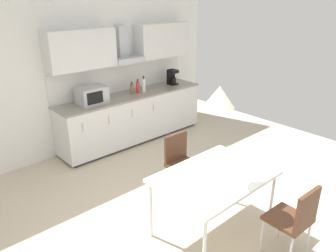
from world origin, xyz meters
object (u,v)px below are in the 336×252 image
object	(u,v)px
microwave	(92,95)
pendant_lamp	(219,97)
chair_far_right	(180,159)
bottle_white	(144,85)
coffee_maker	(172,77)
dining_table	(214,179)
bottle_red	(138,87)
bottle_brown	(132,89)
chair_near_right	(296,216)

from	to	relation	value
microwave	pendant_lamp	xyz separation A→B (m)	(-0.08, -2.76, 0.61)
chair_far_right	bottle_white	bearing A→B (deg)	65.68
microwave	pendant_lamp	distance (m)	2.83
bottle_white	chair_far_right	xyz separation A→B (m)	(-0.84, -1.86, -0.52)
chair_far_right	coffee_maker	bearing A→B (deg)	49.96
bottle_white	dining_table	xyz separation A→B (m)	(-1.14, -2.71, -0.34)
microwave	coffee_maker	distance (m)	1.85
bottle_red	bottle_brown	distance (m)	0.12
bottle_red	bottle_white	distance (m)	0.12
coffee_maker	chair_near_right	size ratio (longest dim) A/B	0.34
chair_near_right	coffee_maker	bearing A→B (deg)	65.73
coffee_maker	chair_near_right	xyz separation A→B (m)	(-1.64, -3.63, -0.53)
microwave	bottle_white	bearing A→B (deg)	-2.80
microwave	bottle_brown	distance (m)	0.84
coffee_maker	bottle_white	bearing A→B (deg)	-174.34
coffee_maker	bottle_red	xyz separation A→B (m)	(-0.90, -0.04, -0.04)
bottle_white	bottle_brown	world-z (taller)	bottle_white
dining_table	bottle_red	bearing A→B (deg)	69.51
bottle_red	chair_far_right	world-z (taller)	bottle_red
bottle_brown	coffee_maker	bearing A→B (deg)	0.39
dining_table	chair_near_right	bearing A→B (deg)	-71.07
bottle_white	dining_table	bearing A→B (deg)	-112.79
bottle_brown	chair_near_right	world-z (taller)	bottle_brown
bottle_brown	dining_table	bearing A→B (deg)	-108.21
bottle_brown	pendant_lamp	xyz separation A→B (m)	(-0.92, -2.78, 0.66)
dining_table	microwave	bearing A→B (deg)	88.36
dining_table	chair_far_right	world-z (taller)	chair_far_right
bottle_red	chair_far_right	size ratio (longest dim) A/B	0.30
microwave	chair_near_right	xyz separation A→B (m)	(0.21, -3.61, -0.52)
bottle_white	pendant_lamp	size ratio (longest dim) A/B	0.97
bottle_brown	pendant_lamp	bearing A→B (deg)	-108.21
microwave	coffee_maker	xyz separation A→B (m)	(1.85, 0.03, 0.01)
microwave	bottle_white	world-z (taller)	bottle_white
bottle_brown	bottle_red	bearing A→B (deg)	-18.82
dining_table	chair_near_right	xyz separation A→B (m)	(0.29, -0.85, -0.18)
microwave	bottle_brown	xyz separation A→B (m)	(0.84, 0.02, -0.05)
microwave	chair_far_right	distance (m)	2.00
bottle_red	bottle_brown	size ratio (longest dim) A/B	1.21
bottle_red	dining_table	size ratio (longest dim) A/B	0.20
dining_table	pendant_lamp	xyz separation A→B (m)	(0.00, 0.00, 0.95)
coffee_maker	bottle_white	world-z (taller)	bottle_white
microwave	bottle_red	size ratio (longest dim) A/B	1.81
microwave	bottle_red	bearing A→B (deg)	-1.09
bottle_brown	chair_far_right	distance (m)	2.09
chair_far_right	microwave	bearing A→B (deg)	96.47
bottle_red	chair_near_right	distance (m)	3.70
pendant_lamp	microwave	bearing A→B (deg)	88.36
dining_table	coffee_maker	bearing A→B (deg)	55.33
microwave	bottle_white	xyz separation A→B (m)	(1.06, -0.05, -0.01)
dining_table	chair_near_right	distance (m)	0.91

